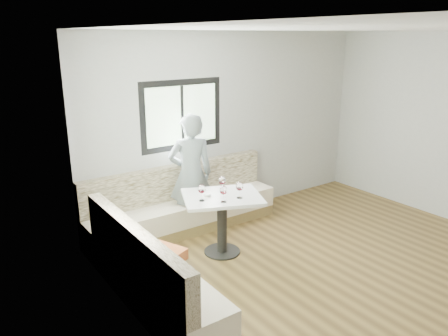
# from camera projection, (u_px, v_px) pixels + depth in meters

# --- Properties ---
(room) EXTENTS (5.01, 5.01, 2.81)m
(room) POSITION_uv_depth(u_px,v_px,m) (356.00, 160.00, 4.82)
(room) COLOR brown
(room) RESTS_ON ground
(banquette) EXTENTS (2.90, 2.80, 0.95)m
(banquette) POSITION_uv_depth(u_px,v_px,m) (171.00, 233.00, 5.51)
(banquette) COLOR olive
(banquette) RESTS_ON ground
(table) EXTENTS (1.18, 1.07, 0.79)m
(table) POSITION_uv_depth(u_px,v_px,m) (222.00, 210.00, 5.56)
(table) COLOR black
(table) RESTS_ON ground
(person) EXTENTS (0.73, 0.58, 1.73)m
(person) POSITION_uv_depth(u_px,v_px,m) (191.00, 174.00, 6.10)
(person) COLOR slate
(person) RESTS_ON ground
(olive_ramekin) EXTENTS (0.09, 0.09, 0.04)m
(olive_ramekin) POSITION_uv_depth(u_px,v_px,m) (207.00, 195.00, 5.48)
(olive_ramekin) COLOR white
(olive_ramekin) RESTS_ON table
(wine_glass_a) EXTENTS (0.09, 0.09, 0.21)m
(wine_glass_a) POSITION_uv_depth(u_px,v_px,m) (202.00, 189.00, 5.29)
(wine_glass_a) COLOR white
(wine_glass_a) RESTS_ON table
(wine_glass_b) EXTENTS (0.09, 0.09, 0.21)m
(wine_glass_b) POSITION_uv_depth(u_px,v_px,m) (224.00, 191.00, 5.25)
(wine_glass_b) COLOR white
(wine_glass_b) RESTS_ON table
(wine_glass_c) EXTENTS (0.09, 0.09, 0.21)m
(wine_glass_c) POSITION_uv_depth(u_px,v_px,m) (240.00, 187.00, 5.38)
(wine_glass_c) COLOR white
(wine_glass_c) RESTS_ON table
(wine_glass_d) EXTENTS (0.09, 0.09, 0.21)m
(wine_glass_d) POSITION_uv_depth(u_px,v_px,m) (222.00, 181.00, 5.60)
(wine_glass_d) COLOR white
(wine_glass_d) RESTS_ON table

